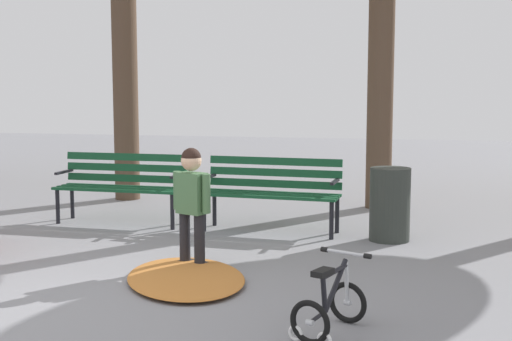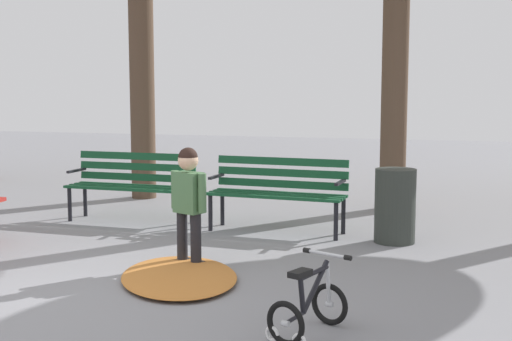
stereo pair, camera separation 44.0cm
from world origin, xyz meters
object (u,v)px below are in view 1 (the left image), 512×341
Objects in this scene: park_bench_far_left at (122,182)px; trash_bin at (390,204)px; kids_bicycle at (329,305)px; child_standing at (192,197)px; park_bench_left at (272,188)px.

trash_bin is (3.26, -0.30, -0.11)m from park_bench_far_left.
kids_bicycle is at bearing -95.63° from trash_bin.
child_standing is (1.51, -1.89, 0.15)m from park_bench_far_left.
park_bench_far_left reaches higher than kids_bicycle.
child_standing is at bearing -51.26° from park_bench_far_left.
park_bench_left is 3.43m from kids_bicycle.
child_standing is 1.40× the size of trash_bin.
child_standing is (-0.39, -1.80, 0.15)m from park_bench_left.
park_bench_far_left is 2.01× the size of trash_bin.
park_bench_left is (1.90, -0.09, 0.00)m from park_bench_far_left.
park_bench_far_left is 2.42m from child_standing.
park_bench_far_left is 0.99× the size of park_bench_left.
kids_bicycle is at bearing -45.05° from child_standing.
park_bench_left reaches higher than trash_bin.
kids_bicycle is at bearing -71.98° from park_bench_left.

